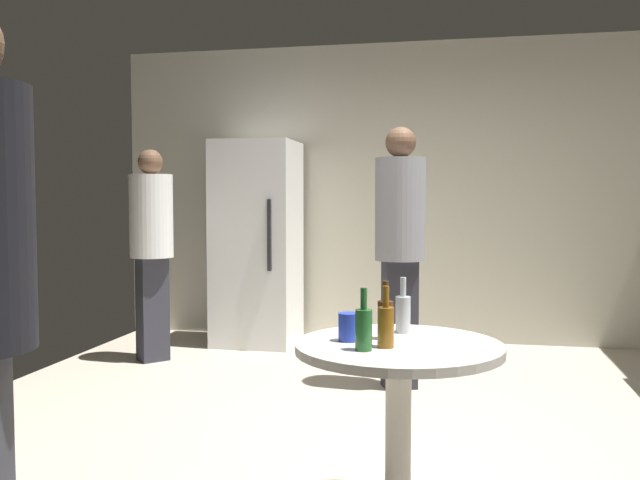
{
  "coord_description": "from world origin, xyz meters",
  "views": [
    {
      "loc": [
        0.49,
        -3.58,
        1.28
      ],
      "look_at": [
        -0.3,
        0.26,
        1.05
      ],
      "focal_mm": 38.01,
      "sensor_mm": 36.0,
      "label": 1
    }
  ],
  "objects_px": {
    "beer_bottle_brown": "(385,318)",
    "beer_bottle_green": "(364,328)",
    "beer_bottle_amber": "(386,325)",
    "beer_bottle_clear": "(403,313)",
    "refrigerator": "(257,243)",
    "foreground_table": "(399,370)",
    "plastic_cup_blue": "(349,327)",
    "person_in_gray_shirt": "(400,235)",
    "person_in_white_shirt": "(152,238)"
  },
  "relations": [
    {
      "from": "beer_bottle_brown",
      "to": "beer_bottle_clear",
      "type": "height_order",
      "value": "same"
    },
    {
      "from": "beer_bottle_brown",
      "to": "plastic_cup_blue",
      "type": "bearing_deg",
      "value": -152.76
    },
    {
      "from": "foreground_table",
      "to": "beer_bottle_clear",
      "type": "xyz_separation_m",
      "value": [
        -0.0,
        0.21,
        0.19
      ]
    },
    {
      "from": "beer_bottle_amber",
      "to": "person_in_gray_shirt",
      "type": "distance_m",
      "value": 2.12
    },
    {
      "from": "beer_bottle_brown",
      "to": "beer_bottle_green",
      "type": "distance_m",
      "value": 0.23
    },
    {
      "from": "beer_bottle_brown",
      "to": "beer_bottle_green",
      "type": "xyz_separation_m",
      "value": [
        -0.06,
        -0.22,
        0.0
      ]
    },
    {
      "from": "refrigerator",
      "to": "beer_bottle_brown",
      "type": "distance_m",
      "value": 3.47
    },
    {
      "from": "beer_bottle_clear",
      "to": "person_in_gray_shirt",
      "type": "bearing_deg",
      "value": 95.27
    },
    {
      "from": "beer_bottle_brown",
      "to": "beer_bottle_clear",
      "type": "relative_size",
      "value": 1.0
    },
    {
      "from": "person_in_white_shirt",
      "to": "beer_bottle_green",
      "type": "bearing_deg",
      "value": -8.89
    },
    {
      "from": "person_in_gray_shirt",
      "to": "beer_bottle_brown",
      "type": "bearing_deg",
      "value": -16.92
    },
    {
      "from": "beer_bottle_green",
      "to": "person_in_gray_shirt",
      "type": "distance_m",
      "value": 2.19
    },
    {
      "from": "person_in_gray_shirt",
      "to": "person_in_white_shirt",
      "type": "distance_m",
      "value": 2.04
    },
    {
      "from": "beer_bottle_amber",
      "to": "beer_bottle_green",
      "type": "bearing_deg",
      "value": -138.04
    },
    {
      "from": "beer_bottle_green",
      "to": "beer_bottle_amber",
      "type": "bearing_deg",
      "value": 41.96
    },
    {
      "from": "beer_bottle_amber",
      "to": "plastic_cup_blue",
      "type": "distance_m",
      "value": 0.18
    },
    {
      "from": "beer_bottle_clear",
      "to": "beer_bottle_green",
      "type": "bearing_deg",
      "value": -107.33
    },
    {
      "from": "plastic_cup_blue",
      "to": "person_in_white_shirt",
      "type": "distance_m",
      "value": 3.12
    },
    {
      "from": "foreground_table",
      "to": "person_in_white_shirt",
      "type": "xyz_separation_m",
      "value": [
        -2.17,
        2.4,
        0.35
      ]
    },
    {
      "from": "refrigerator",
      "to": "foreground_table",
      "type": "xyz_separation_m",
      "value": [
        1.54,
        -3.2,
        -0.27
      ]
    },
    {
      "from": "beer_bottle_amber",
      "to": "person_in_white_shirt",
      "type": "xyz_separation_m",
      "value": [
        -2.12,
        2.49,
        0.16
      ]
    },
    {
      "from": "refrigerator",
      "to": "beer_bottle_brown",
      "type": "bearing_deg",
      "value": -64.75
    },
    {
      "from": "refrigerator",
      "to": "beer_bottle_clear",
      "type": "relative_size",
      "value": 7.83
    },
    {
      "from": "person_in_gray_shirt",
      "to": "person_in_white_shirt",
      "type": "bearing_deg",
      "value": -120.98
    },
    {
      "from": "beer_bottle_green",
      "to": "beer_bottle_brown",
      "type": "bearing_deg",
      "value": 75.93
    },
    {
      "from": "foreground_table",
      "to": "beer_bottle_amber",
      "type": "xyz_separation_m",
      "value": [
        -0.04,
        -0.09,
        0.19
      ]
    },
    {
      "from": "beer_bottle_amber",
      "to": "beer_bottle_clear",
      "type": "height_order",
      "value": "same"
    },
    {
      "from": "person_in_white_shirt",
      "to": "refrigerator",
      "type": "bearing_deg",
      "value": 94.19
    },
    {
      "from": "plastic_cup_blue",
      "to": "person_in_white_shirt",
      "type": "xyz_separation_m",
      "value": [
        -1.97,
        2.4,
        0.19
      ]
    },
    {
      "from": "foreground_table",
      "to": "plastic_cup_blue",
      "type": "distance_m",
      "value": 0.25
    },
    {
      "from": "refrigerator",
      "to": "beer_bottle_green",
      "type": "xyz_separation_m",
      "value": [
        1.42,
        -3.36,
        -0.08
      ]
    },
    {
      "from": "beer_bottle_brown",
      "to": "plastic_cup_blue",
      "type": "relative_size",
      "value": 2.09
    },
    {
      "from": "refrigerator",
      "to": "person_in_gray_shirt",
      "type": "distance_m",
      "value": 1.81
    },
    {
      "from": "refrigerator",
      "to": "beer_bottle_amber",
      "type": "height_order",
      "value": "refrigerator"
    },
    {
      "from": "person_in_gray_shirt",
      "to": "foreground_table",
      "type": "bearing_deg",
      "value": -15.35
    },
    {
      "from": "beer_bottle_brown",
      "to": "beer_bottle_green",
      "type": "height_order",
      "value": "same"
    },
    {
      "from": "beer_bottle_green",
      "to": "person_in_white_shirt",
      "type": "xyz_separation_m",
      "value": [
        -2.05,
        2.56,
        0.16
      ]
    },
    {
      "from": "refrigerator",
      "to": "beer_bottle_amber",
      "type": "xyz_separation_m",
      "value": [
        1.5,
        -3.29,
        -0.08
      ]
    },
    {
      "from": "beer_bottle_green",
      "to": "person_in_gray_shirt",
      "type": "height_order",
      "value": "person_in_gray_shirt"
    },
    {
      "from": "beer_bottle_green",
      "to": "person_in_gray_shirt",
      "type": "relative_size",
      "value": 0.13
    },
    {
      "from": "beer_bottle_clear",
      "to": "foreground_table",
      "type": "bearing_deg",
      "value": -89.64
    },
    {
      "from": "foreground_table",
      "to": "beer_bottle_clear",
      "type": "distance_m",
      "value": 0.28
    },
    {
      "from": "refrigerator",
      "to": "plastic_cup_blue",
      "type": "xyz_separation_m",
      "value": [
        1.34,
        -3.2,
        -0.11
      ]
    },
    {
      "from": "person_in_white_shirt",
      "to": "beer_bottle_clear",
      "type": "bearing_deg",
      "value": -3.0
    },
    {
      "from": "beer_bottle_green",
      "to": "beer_bottle_clear",
      "type": "relative_size",
      "value": 1.0
    },
    {
      "from": "beer_bottle_green",
      "to": "plastic_cup_blue",
      "type": "distance_m",
      "value": 0.17
    },
    {
      "from": "foreground_table",
      "to": "person_in_gray_shirt",
      "type": "xyz_separation_m",
      "value": [
        -0.17,
        2.02,
        0.41
      ]
    },
    {
      "from": "beer_bottle_amber",
      "to": "beer_bottle_clear",
      "type": "bearing_deg",
      "value": 82.38
    },
    {
      "from": "person_in_white_shirt",
      "to": "beer_bottle_amber",
      "type": "bearing_deg",
      "value": -7.16
    },
    {
      "from": "foreground_table",
      "to": "beer_bottle_brown",
      "type": "distance_m",
      "value": 0.21
    }
  ]
}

